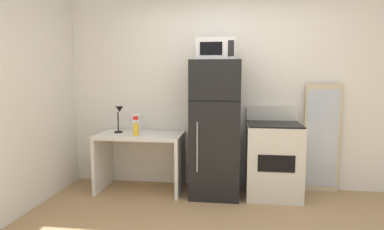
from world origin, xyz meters
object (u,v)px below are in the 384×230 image
object	(u,v)px
spray_bottle	(136,128)
refrigerator	(216,129)
desk_lamp	(119,115)
oven_range	(273,159)
desk	(141,151)
microwave	(216,50)
paper_towel_roll	(136,123)
leaning_mirror	(322,138)

from	to	relation	value
spray_bottle	refrigerator	distance (m)	1.00
refrigerator	desk_lamp	bearing A→B (deg)	177.94
oven_range	desk_lamp	bearing A→B (deg)	179.31
refrigerator	desk	bearing A→B (deg)	179.55
desk	desk_lamp	xyz separation A→B (m)	(-0.29, 0.04, 0.47)
desk_lamp	microwave	bearing A→B (deg)	-3.01
desk	refrigerator	xyz separation A→B (m)	(0.98, -0.01, 0.32)
desk	microwave	world-z (taller)	microwave
paper_towel_roll	refrigerator	distance (m)	1.07
microwave	leaning_mirror	bearing A→B (deg)	12.48
desk_lamp	refrigerator	distance (m)	1.28
microwave	oven_range	distance (m)	1.53
spray_bottle	paper_towel_roll	bearing A→B (deg)	107.15
desk_lamp	microwave	distance (m)	1.52
paper_towel_roll	microwave	bearing A→B (deg)	-7.24
desk_lamp	paper_towel_roll	size ratio (longest dim) A/B	1.47
leaning_mirror	spray_bottle	bearing A→B (deg)	-169.96
desk	paper_towel_roll	xyz separation A→B (m)	(-0.09, 0.11, 0.35)
refrigerator	paper_towel_roll	bearing A→B (deg)	173.88
desk_lamp	refrigerator	world-z (taller)	refrigerator
paper_towel_roll	spray_bottle	distance (m)	0.26
oven_range	leaning_mirror	world-z (taller)	leaning_mirror
desk_lamp	spray_bottle	distance (m)	0.36
leaning_mirror	desk_lamp	bearing A→B (deg)	-174.95
desk_lamp	paper_towel_roll	distance (m)	0.25
microwave	paper_towel_roll	bearing A→B (deg)	172.76
desk_lamp	paper_towel_roll	xyz separation A→B (m)	(0.20, 0.07, -0.12)
paper_towel_roll	desk_lamp	bearing A→B (deg)	-161.46
desk	refrigerator	distance (m)	1.03
oven_range	microwave	bearing A→B (deg)	-176.57
desk	oven_range	distance (m)	1.70
desk_lamp	microwave	size ratio (longest dim) A/B	0.77
paper_towel_roll	spray_bottle	world-z (taller)	spray_bottle
microwave	leaning_mirror	distance (m)	1.77
spray_bottle	refrigerator	world-z (taller)	refrigerator
spray_bottle	microwave	size ratio (longest dim) A/B	0.54
desk_lamp	desk	bearing A→B (deg)	-7.35
refrigerator	leaning_mirror	xyz separation A→B (m)	(1.35, 0.28, -0.14)
desk	spray_bottle	distance (m)	0.36
desk	spray_bottle	bearing A→B (deg)	-94.93
refrigerator	spray_bottle	bearing A→B (deg)	-172.13
desk_lamp	oven_range	xyz separation A→B (m)	(1.99, -0.02, -0.52)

